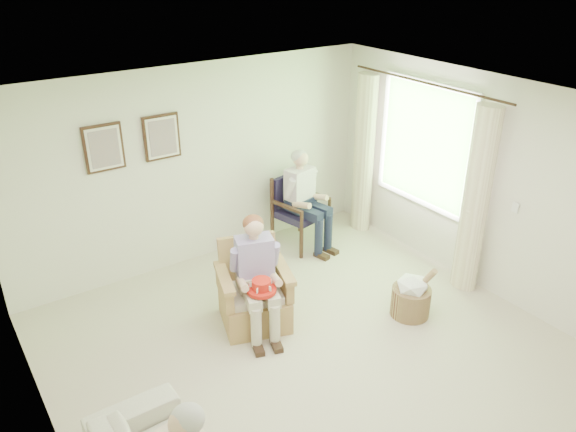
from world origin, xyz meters
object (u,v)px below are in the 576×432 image
Objects in this scene: person_dark at (304,194)px; wood_armchair at (297,207)px; wicker_armchair at (253,298)px; hatbox at (411,295)px; red_hat at (262,287)px; person_wicker at (258,268)px.

wood_armchair is at bearing 77.20° from person_dark.
wood_armchair is 0.31m from person_dark.
person_dark is (0.00, -0.16, 0.27)m from wood_armchair.
wood_armchair is (1.50, 1.26, 0.24)m from wicker_armchair.
wood_armchair reaches higher than hatbox.
person_dark is 2.13m from red_hat.
person_dark reaches higher than wood_armchair.
red_hat is 1.78m from hatbox.
hatbox is (1.55, -0.79, -0.50)m from person_wicker.
person_wicker is at bearing 67.85° from red_hat.
wood_armchair is at bearing 91.51° from hatbox.
person_dark reaches higher than hatbox.
wood_armchair is 3.18× the size of red_hat.
red_hat is (-1.58, -1.58, 0.11)m from wood_armchair.
red_hat is (-0.08, -0.32, 0.35)m from wicker_armchair.
person_wicker is (0.00, -0.13, 0.45)m from wicker_armchair.
wood_armchair is 0.75× the size of person_wicker.
wicker_armchair is 3.05× the size of red_hat.
hatbox is at bearing -20.02° from red_hat.
wicker_armchair reaches higher than red_hat.
red_hat is (-1.58, -1.42, -0.16)m from person_dark.
wicker_armchair is 0.69× the size of person_dark.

